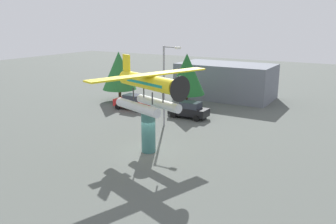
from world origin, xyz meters
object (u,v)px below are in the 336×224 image
Objects in this scene: display_pedestal at (148,131)px; car_near_red at (132,102)px; streetlight_primary at (166,80)px; storefront_building at (226,81)px; car_mid_black at (189,110)px; tree_west at (119,71)px; tree_east at (187,74)px; floatplane_monument at (149,88)px.

car_near_red is at bearing 131.54° from display_pedestal.
streetlight_primary is 0.63× the size of storefront_building.
streetlight_primary is at bearing 79.12° from car_mid_black.
car_mid_black is 0.67× the size of tree_west.
car_mid_black is 0.34× the size of storefront_building.
tree_east is (9.66, 0.01, 0.29)m from tree_west.
streetlight_primary is 6.65m from tree_east.
tree_east reaches higher than tree_west.
streetlight_primary is 1.19× the size of tree_east.
car_near_red is at bearing 151.10° from floatplane_monument.
floatplane_monument is 19.05m from tree_west.
tree_east is at bearing -152.16° from car_near_red.
streetlight_primary is at bearing 130.39° from floatplane_monument.
display_pedestal is at bearing 131.54° from car_near_red.
streetlight_primary is 1.23× the size of tree_west.
tree_west is at bearing -35.76° from car_near_red.
storefront_building is 8.92m from tree_east.
display_pedestal is at bearing -180.00° from floatplane_monument.
floatplane_monument reaches higher than tree_east.
storefront_building is at bearing 96.07° from display_pedestal.
floatplane_monument is 14.69m from car_near_red.
display_pedestal is 0.44× the size of streetlight_primary.
car_near_red is 13.53m from storefront_building.
streetlight_primary is (-2.54, 6.86, 2.80)m from display_pedestal.
car_near_red is 8.44m from streetlight_primary.
tree_east is (-1.14, 6.54, -0.32)m from streetlight_primary.
tree_east is at bearing -57.60° from car_mid_black.
tree_east reaches higher than car_near_red.
floatplane_monument is 1.62× the size of tree_west.
car_near_red is at bearing -120.92° from storefront_building.
floatplane_monument reaches higher than display_pedestal.
car_near_red is 1.00× the size of car_mid_black.
floatplane_monument is 1.57× the size of tree_east.
tree_east reaches higher than storefront_building.
streetlight_primary is (-2.66, 6.90, -0.57)m from floatplane_monument.
car_mid_black is at bearing -87.49° from storefront_building.
tree_west is (-4.08, 2.94, 3.01)m from car_near_red.
car_mid_black is (-1.84, 10.50, -0.82)m from display_pedestal.
storefront_building is (-2.34, 22.00, 0.57)m from display_pedestal.
tree_east is (-1.34, -8.60, 1.92)m from storefront_building.
display_pedestal is at bearing -69.70° from streetlight_primary.
floatplane_monument is (0.12, -0.04, 3.38)m from display_pedestal.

